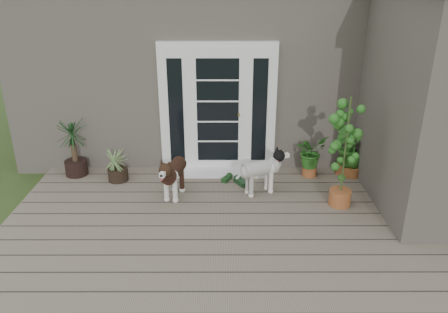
{
  "coord_description": "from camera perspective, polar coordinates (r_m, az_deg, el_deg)",
  "views": [
    {
      "loc": [
        -0.11,
        -4.34,
        3.25
      ],
      "look_at": [
        -0.1,
        1.75,
        0.7
      ],
      "focal_mm": 35.29,
      "sensor_mm": 36.0,
      "label": 1
    }
  ],
  "objects": [
    {
      "name": "clog_right",
      "position": [
        7.17,
        0.4,
        -2.79
      ],
      "size": [
        0.24,
        0.3,
        0.08
      ],
      "primitive_type": null,
      "rotation": [
        0.0,
        0.0,
        -0.49
      ],
      "color": "#163816",
      "rests_on": "deck"
    },
    {
      "name": "brindle_dog",
      "position": [
        6.59,
        -6.5,
        -2.71
      ],
      "size": [
        0.48,
        0.8,
        0.63
      ],
      "primitive_type": null,
      "rotation": [
        0.0,
        0.0,
        2.92
      ],
      "color": "#351C13",
      "rests_on": "deck"
    },
    {
      "name": "house_wing",
      "position": [
        6.78,
        26.41,
        5.84
      ],
      "size": [
        1.6,
        2.4,
        3.1
      ],
      "primitive_type": "cube",
      "color": "#665E54",
      "rests_on": "ground"
    },
    {
      "name": "yucca",
      "position": [
        7.6,
        -18.92,
        1.21
      ],
      "size": [
        0.88,
        0.88,
        1.0
      ],
      "primitive_type": null,
      "rotation": [
        0.0,
        0.0,
        0.34
      ],
      "color": "black",
      "rests_on": "deck"
    },
    {
      "name": "house_main",
      "position": [
        9.14,
        0.61,
        12.01
      ],
      "size": [
        7.4,
        4.0,
        3.1
      ],
      "primitive_type": "cube",
      "color": "#665E54",
      "rests_on": "ground"
    },
    {
      "name": "door_step",
      "position": [
        7.42,
        -0.78,
        -2.02
      ],
      "size": [
        1.6,
        0.4,
        0.05
      ],
      "primitive_type": "cube",
      "color": "white",
      "rests_on": "deck"
    },
    {
      "name": "deck",
      "position": [
        5.71,
        1.05,
        -11.23
      ],
      "size": [
        6.2,
        4.6,
        0.12
      ],
      "primitive_type": "cube",
      "color": "#6B5B4C",
      "rests_on": "ground"
    },
    {
      "name": "sapling",
      "position": [
        6.32,
        15.41,
        0.64
      ],
      "size": [
        0.65,
        0.65,
        1.68
      ],
      "primitive_type": null,
      "rotation": [
        0.0,
        0.0,
        0.42
      ],
      "color": "#195618",
      "rests_on": "deck"
    },
    {
      "name": "clog_left",
      "position": [
        7.04,
        2.19,
        -3.23
      ],
      "size": [
        0.29,
        0.36,
        0.1
      ],
      "primitive_type": null,
      "rotation": [
        0.0,
        0.0,
        0.51
      ],
      "color": "#143317",
      "rests_on": "deck"
    },
    {
      "name": "herb_a",
      "position": [
        7.36,
        11.12,
        -0.18
      ],
      "size": [
        0.69,
        0.69,
        0.63
      ],
      "primitive_type": "imported",
      "rotation": [
        0.0,
        0.0,
        0.61
      ],
      "color": "#1E5A19",
      "rests_on": "deck"
    },
    {
      "name": "white_dog",
      "position": [
        6.67,
        4.66,
        -2.41
      ],
      "size": [
        0.79,
        0.58,
        0.61
      ],
      "primitive_type": null,
      "rotation": [
        0.0,
        0.0,
        -1.15
      ],
      "color": "white",
      "rests_on": "deck"
    },
    {
      "name": "door_unit",
      "position": [
        7.23,
        -0.81,
        6.23
      ],
      "size": [
        1.9,
        0.14,
        2.15
      ],
      "primitive_type": "cube",
      "color": "white",
      "rests_on": "deck"
    },
    {
      "name": "herb_b",
      "position": [
        7.58,
        15.37,
        -0.11
      ],
      "size": [
        0.54,
        0.54,
        0.58
      ],
      "primitive_type": "imported",
      "rotation": [
        0.0,
        0.0,
        2.19
      ],
      "color": "#17521D",
      "rests_on": "deck"
    },
    {
      "name": "herb_c",
      "position": [
        7.56,
        16.36,
        -0.67
      ],
      "size": [
        0.45,
        0.45,
        0.49
      ],
      "primitive_type": "imported",
      "rotation": [
        0.0,
        0.0,
        3.97
      ],
      "color": "#1C4C15",
      "rests_on": "deck"
    },
    {
      "name": "spider_plant",
      "position": [
        7.28,
        -13.68,
        -0.96
      ],
      "size": [
        0.64,
        0.64,
        0.57
      ],
      "primitive_type": null,
      "rotation": [
        0.0,
        0.0,
        -0.21
      ],
      "color": "#7F8C56",
      "rests_on": "deck"
    }
  ]
}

